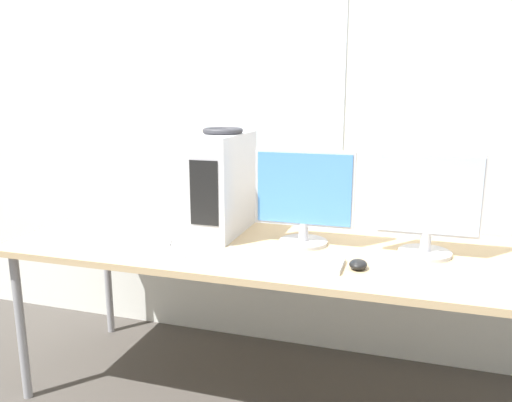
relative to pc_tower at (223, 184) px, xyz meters
name	(u,v)px	position (x,y,z in m)	size (l,w,h in m)	color
wall_back	(321,98)	(0.37, 0.42, 0.39)	(8.00, 0.07, 2.70)	silver
desk	(294,256)	(0.37, -0.13, -0.27)	(2.50, 0.84, 0.73)	tan
pc_tower	(223,184)	(0.00, 0.00, 0.00)	(0.18, 0.46, 0.46)	silver
headphones	(223,131)	(0.00, 0.00, 0.24)	(0.18, 0.18, 0.03)	#333338
monitor_main	(304,197)	(0.40, -0.08, -0.02)	(0.43, 0.21, 0.41)	#B7B7BC
monitor_right_near	(429,204)	(0.90, -0.08, -0.02)	(0.41, 0.21, 0.42)	#B7B7BC
keyboard	(281,260)	(0.36, -0.34, -0.22)	(0.48, 0.17, 0.02)	silver
mouse	(358,264)	(0.66, -0.32, -0.21)	(0.07, 0.08, 0.04)	black
cell_phone	(163,243)	(-0.18, -0.26, -0.23)	(0.11, 0.15, 0.01)	#99999E
paper_sheet_left	(171,249)	(-0.12, -0.32, -0.23)	(0.22, 0.30, 0.00)	white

